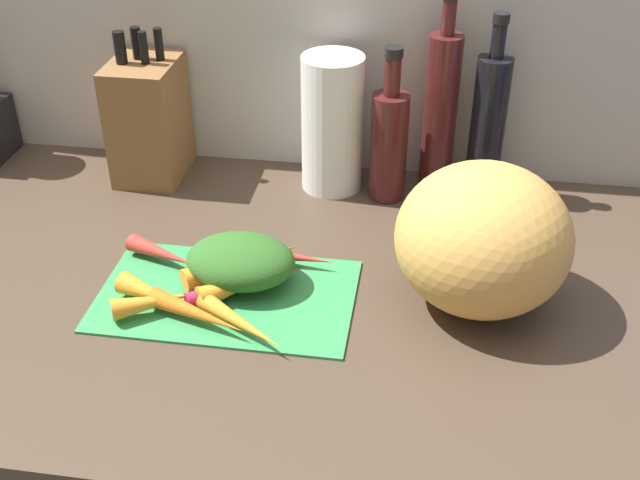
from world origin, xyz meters
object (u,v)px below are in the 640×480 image
(carrot_3, at_px, (256,277))
(carrot_11, at_px, (290,257))
(winter_squash, at_px, (483,239))
(paper_towel_roll, at_px, (332,124))
(carrot_0, at_px, (225,289))
(carrot_7, at_px, (163,254))
(carrot_4, at_px, (154,302))
(cutting_board, at_px, (227,294))
(carrot_6, at_px, (233,266))
(bottle_2, at_px, (488,124))
(carrot_2, at_px, (244,269))
(bottle_1, at_px, (440,111))
(carrot_5, at_px, (264,259))
(carrot_9, at_px, (150,293))
(bottle_0, at_px, (389,142))
(carrot_8, at_px, (197,314))
(carrot_1, at_px, (234,287))
(carrot_10, at_px, (241,323))
(knife_block, at_px, (148,119))

(carrot_3, distance_m, carrot_11, 0.07)
(winter_squash, distance_m, paper_towel_roll, 0.39)
(carrot_0, relative_size, carrot_7, 0.93)
(paper_towel_roll, bearing_deg, carrot_4, -115.15)
(cutting_board, bearing_deg, paper_towel_roll, 73.48)
(carrot_6, distance_m, bottle_2, 0.50)
(carrot_7, bearing_deg, carrot_2, -8.02)
(bottle_1, relative_size, bottle_2, 1.10)
(carrot_5, bearing_deg, bottle_2, 41.46)
(carrot_9, bearing_deg, bottle_1, 47.08)
(carrot_5, relative_size, bottle_0, 0.50)
(carrot_5, xyz_separation_m, bottle_0, (0.16, 0.25, 0.09))
(carrot_5, xyz_separation_m, bottle_2, (0.33, 0.29, 0.11))
(cutting_board, distance_m, carrot_5, 0.09)
(cutting_board, xyz_separation_m, carrot_7, (-0.11, 0.06, 0.02))
(carrot_0, height_order, carrot_8, carrot_8)
(carrot_1, xyz_separation_m, paper_towel_roll, (0.09, 0.36, 0.10))
(carrot_7, height_order, carrot_10, carrot_7)
(carrot_8, bearing_deg, paper_towel_roll, 73.46)
(carrot_5, relative_size, paper_towel_roll, 0.56)
(carrot_6, height_order, carrot_11, carrot_6)
(carrot_11, relative_size, bottle_1, 0.39)
(winter_squash, relative_size, knife_block, 0.90)
(carrot_4, xyz_separation_m, winter_squash, (0.44, 0.10, 0.08))
(carrot_3, bearing_deg, carrot_7, 167.31)
(knife_block, distance_m, paper_towel_roll, 0.33)
(carrot_5, distance_m, carrot_9, 0.18)
(carrot_8, distance_m, bottle_1, 0.55)
(carrot_4, height_order, carrot_7, carrot_4)
(carrot_5, bearing_deg, bottle_1, 50.58)
(carrot_1, distance_m, bottle_1, 0.48)
(cutting_board, relative_size, winter_squash, 1.52)
(bottle_2, bearing_deg, carrot_8, -131.67)
(carrot_11, xyz_separation_m, knife_block, (-0.30, 0.26, 0.09))
(carrot_6, distance_m, carrot_10, 0.13)
(carrot_7, distance_m, winter_squash, 0.48)
(carrot_3, bearing_deg, paper_towel_roll, 78.52)
(carrot_11, height_order, knife_block, knife_block)
(carrot_11, bearing_deg, bottle_2, 43.90)
(carrot_1, height_order, carrot_9, same)
(carrot_1, bearing_deg, carrot_3, 56.24)
(carrot_1, xyz_separation_m, carrot_5, (0.02, 0.08, -0.01))
(carrot_1, relative_size, knife_block, 0.40)
(carrot_1, bearing_deg, carrot_7, 151.71)
(carrot_1, xyz_separation_m, carrot_3, (0.02, 0.04, -0.00))
(winter_squash, height_order, bottle_2, bottle_2)
(cutting_board, xyz_separation_m, carrot_6, (-0.00, 0.04, 0.02))
(carrot_1, height_order, carrot_8, carrot_1)
(carrot_1, height_order, carrot_7, carrot_1)
(carrot_6, height_order, carrot_10, carrot_6)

